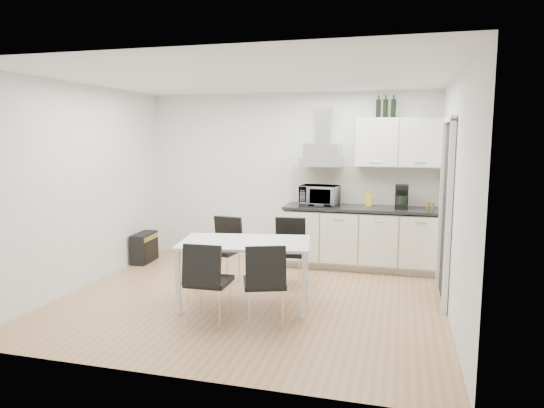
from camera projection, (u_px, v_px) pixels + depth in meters
The scene contains 15 objects.
ground at pixel (251, 298), 5.85m from camera, with size 4.50×4.50×0.00m, color tan.
wall_back at pixel (289, 177), 7.58m from camera, with size 4.50×0.10×2.60m, color white.
wall_front at pixel (173, 220), 3.75m from camera, with size 4.50×0.10×2.60m, color white.
wall_left at pixel (84, 186), 6.24m from camera, with size 0.10×4.00×2.60m, color white.
wall_right at pixel (454, 198), 5.09m from camera, with size 0.10×4.00×2.60m, color white.
ceiling at pixel (250, 78), 5.48m from camera, with size 4.50×4.50×0.00m, color white.
doorway at pixel (445, 213), 5.66m from camera, with size 0.08×1.04×2.10m, color white.
kitchenette at pixel (363, 213), 7.09m from camera, with size 2.22×0.64×2.52m.
dining_table at pixel (245, 248), 5.56m from camera, with size 1.60×1.08×0.75m.
chair_far_left at pixel (222, 252), 6.36m from camera, with size 0.44×0.50×0.88m, color black, non-canonical shape.
chair_far_right at pixel (288, 253), 6.27m from camera, with size 0.44×0.50×0.88m, color black, non-canonical shape.
chair_near_left at pixel (209, 282), 5.03m from camera, with size 0.44×0.50×0.88m, color black, non-canonical shape.
chair_near_right at pixel (264, 284), 4.97m from camera, with size 0.44×0.50×0.88m, color black, non-canonical shape.
guitar_amp at pixel (144, 247), 7.52m from camera, with size 0.28×0.56×0.45m.
floor_speaker at pixel (205, 245), 8.00m from camera, with size 0.18×0.16×0.30m, color black.
Camera 1 is at (1.70, -5.37, 1.95)m, focal length 32.00 mm.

